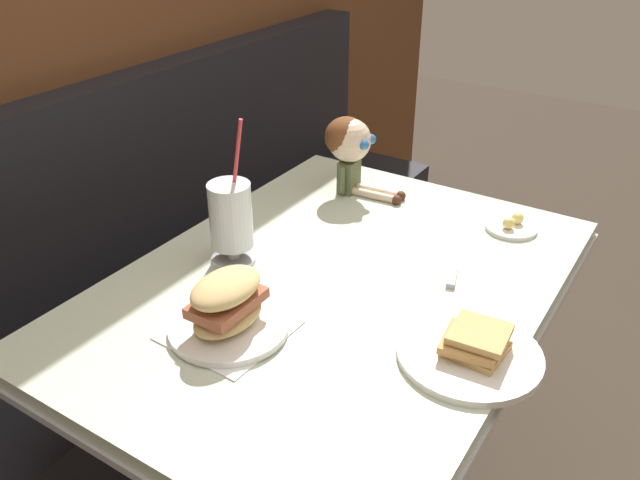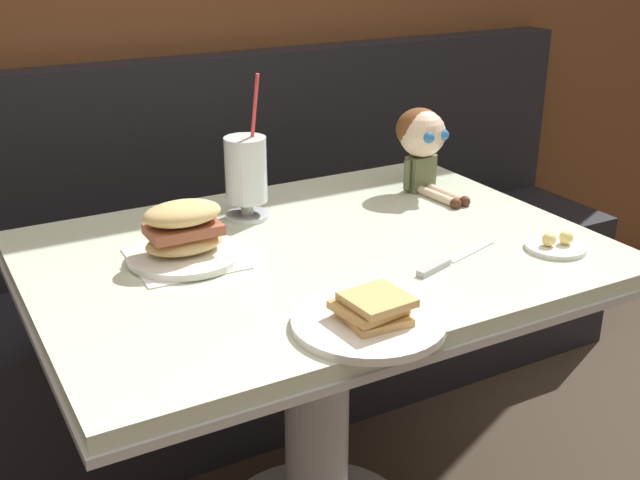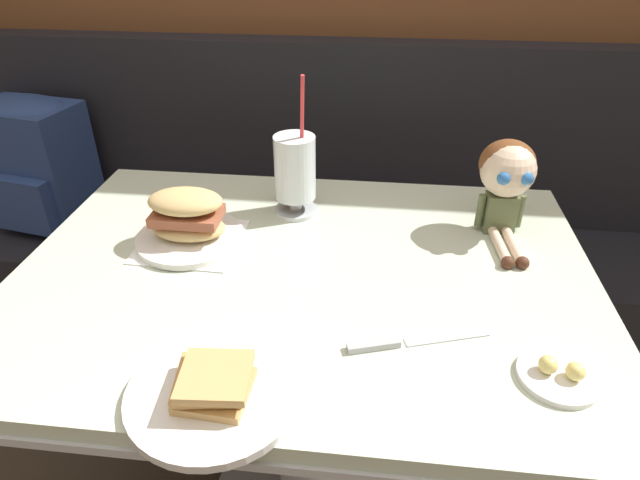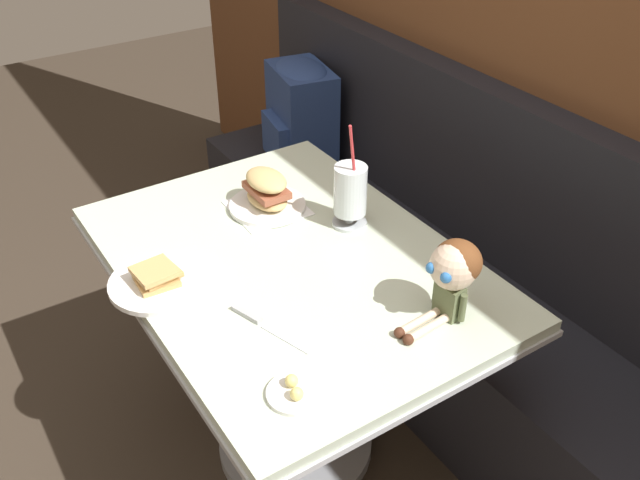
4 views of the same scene
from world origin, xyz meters
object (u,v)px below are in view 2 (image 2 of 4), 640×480
object	(u,v)px
milkshake_glass	(246,174)
seated_doll	(422,138)
toast_plate	(370,318)
butter_knife	(444,263)
sandwich_plate	(184,237)
butter_saucer	(556,245)

from	to	relation	value
milkshake_glass	seated_doll	size ratio (longest dim) A/B	1.42
toast_plate	butter_knife	bearing A→B (deg)	28.36
seated_doll	sandwich_plate	bearing A→B (deg)	-169.27
milkshake_glass	seated_doll	bearing A→B (deg)	-3.77
butter_saucer	seated_doll	world-z (taller)	seated_doll
sandwich_plate	seated_doll	xyz separation A→B (m)	(0.63, 0.12, 0.08)
toast_plate	butter_saucer	distance (m)	0.50
toast_plate	sandwich_plate	xyz separation A→B (m)	(-0.16, 0.40, 0.03)
milkshake_glass	butter_knife	xyz separation A→B (m)	(0.22, -0.41, -0.10)
sandwich_plate	seated_doll	world-z (taller)	seated_doll
sandwich_plate	butter_saucer	xyz separation A→B (m)	(0.66, -0.31, -0.04)
toast_plate	sandwich_plate	distance (m)	0.43
milkshake_glass	sandwich_plate	xyz separation A→B (m)	(-0.20, -0.15, -0.05)
toast_plate	milkshake_glass	xyz separation A→B (m)	(0.03, 0.55, 0.09)
butter_knife	seated_doll	size ratio (longest dim) A/B	1.03
toast_plate	milkshake_glass	size ratio (longest dim) A/B	0.79
sandwich_plate	butter_saucer	world-z (taller)	sandwich_plate
milkshake_glass	toast_plate	bearing A→B (deg)	-93.38
butter_saucer	butter_knife	xyz separation A→B (m)	(-0.24, 0.04, -0.00)
seated_doll	milkshake_glass	bearing A→B (deg)	176.23
sandwich_plate	butter_knife	xyz separation A→B (m)	(0.42, -0.26, -0.04)
toast_plate	seated_doll	distance (m)	0.71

